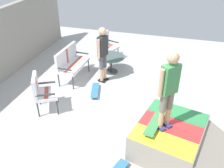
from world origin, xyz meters
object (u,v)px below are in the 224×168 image
patio_chair_by_wall (41,90)px  person_skater (169,87)px  patio_table (111,61)px  person_watching (103,51)px  patio_bench (70,61)px  patio_chair_near_house (106,44)px  skate_ramp (170,137)px  skateboard_on_ramp (154,124)px  skateboard_by_bench (95,90)px

patio_chair_by_wall → person_skater: bearing=-100.0°
patio_table → person_watching: bearing=172.9°
patio_bench → person_watching: bearing=-82.6°
patio_table → patio_chair_near_house: bearing=27.4°
patio_chair_near_house → patio_table: (-0.89, -0.46, -0.21)m
patio_bench → person_watching: (0.13, -1.02, 0.40)m
skate_ramp → skateboard_on_ramp: 0.55m
patio_chair_near_house → patio_table: patio_chair_near_house is taller
person_watching → skateboard_on_ramp: (-2.48, -1.89, -0.30)m
patio_chair_by_wall → person_watching: size_ratio=0.59×
skate_ramp → patio_chair_by_wall: (0.47, 3.25, 0.30)m
patio_bench → patio_chair_by_wall: same height
patio_bench → person_skater: 3.96m
patio_chair_by_wall → person_watching: 2.17m
person_skater → skate_ramp: bearing=-68.5°
person_watching → skateboard_by_bench: (-0.74, 0.01, -0.93)m
patio_table → skate_ramp: bearing=-143.9°
patio_table → person_skater: (-3.04, -1.99, 1.17)m
person_skater → skateboard_by_bench: (1.68, 2.07, -1.49)m
patio_chair_near_house → skateboard_by_bench: (-2.24, -0.37, -0.53)m
person_watching → skateboard_by_bench: size_ratio=2.09×
patio_chair_near_house → patio_chair_by_wall: (-3.38, 0.63, 0.00)m
skate_ramp → person_watching: person_watching is taller
patio_chair_by_wall → skateboard_on_ramp: bearing=-101.8°
person_watching → skateboard_by_bench: bearing=179.1°
skateboard_on_ramp → person_skater: bearing=-70.0°
person_watching → patio_chair_by_wall: bearing=151.7°
patio_table → skateboard_on_ramp: skateboard_on_ramp is taller
patio_chair_near_house → skateboard_by_bench: 2.33m
patio_table → skateboard_by_bench: bearing=176.3°
patio_bench → patio_chair_near_house: bearing=-21.4°
patio_chair_near_house → skateboard_by_bench: patio_chair_near_house is taller
person_watching → person_skater: (-2.42, -2.06, 0.56)m
skateboard_by_bench → patio_chair_by_wall: bearing=138.7°
patio_chair_by_wall → person_skater: 3.26m
skate_ramp → patio_chair_by_wall: bearing=81.7°
patio_chair_by_wall → person_skater: (-0.54, -3.07, 0.96)m
skate_ramp → patio_chair_near_house: bearing=34.2°
patio_chair_near_house → person_watching: (-1.50, -0.38, 0.40)m
skate_ramp → patio_table: size_ratio=2.65×
patio_chair_near_house → patio_chair_by_wall: size_ratio=1.00×
patio_chair_near_house → person_watching: 1.60m
patio_bench → skateboard_on_ramp: (-2.35, -2.91, 0.10)m
skateboard_on_ramp → person_watching: bearing=37.3°
patio_chair_by_wall → patio_bench: bearing=0.4°
patio_bench → patio_table: bearing=-55.7°
skate_ramp → patio_chair_near_house: (3.85, 2.62, 0.30)m
skateboard_by_bench → skateboard_on_ramp: size_ratio=1.00×
person_skater → skateboard_on_ramp: size_ratio=1.98×
patio_bench → skateboard_on_ramp: size_ratio=1.54×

